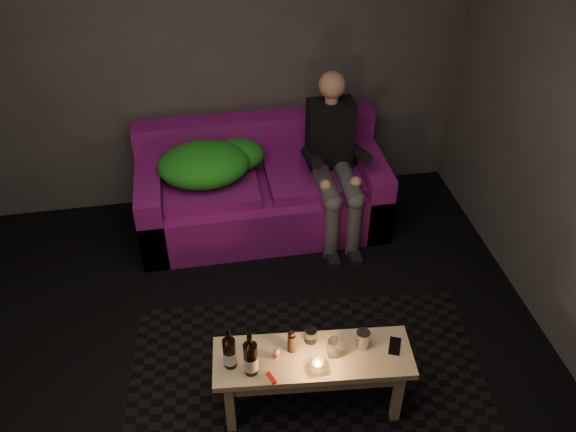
# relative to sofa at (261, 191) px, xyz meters

# --- Properties ---
(floor) EXTENTS (4.50, 4.50, 0.00)m
(floor) POSITION_rel_sofa_xyz_m (-0.32, -1.82, -0.29)
(floor) COLOR black
(floor) RESTS_ON ground
(room) EXTENTS (4.50, 4.50, 4.50)m
(room) POSITION_rel_sofa_xyz_m (-0.32, -1.35, 1.35)
(room) COLOR silver
(room) RESTS_ON ground
(rug) EXTENTS (2.33, 1.79, 0.01)m
(rug) POSITION_rel_sofa_xyz_m (0.04, -1.74, -0.29)
(rug) COLOR black
(rug) RESTS_ON floor
(sofa) EXTENTS (1.89, 0.85, 0.81)m
(sofa) POSITION_rel_sofa_xyz_m (0.00, 0.00, 0.00)
(sofa) COLOR #791078
(sofa) RESTS_ON floor
(green_blanket) EXTENTS (0.83, 0.57, 0.28)m
(green_blanket) POSITION_rel_sofa_xyz_m (-0.39, -0.01, 0.32)
(green_blanket) COLOR #1F951B
(green_blanket) RESTS_ON sofa
(person) EXTENTS (0.34, 0.78, 1.26)m
(person) POSITION_rel_sofa_xyz_m (0.54, -0.15, 0.36)
(person) COLOR black
(person) RESTS_ON sofa
(coffee_table) EXTENTS (1.12, 0.45, 0.45)m
(coffee_table) POSITION_rel_sofa_xyz_m (0.04, -1.79, 0.07)
(coffee_table) COLOR tan
(coffee_table) RESTS_ON rug
(beer_bottle_a) EXTENTS (0.07, 0.07, 0.29)m
(beer_bottle_a) POSITION_rel_sofa_xyz_m (-0.41, -1.78, 0.26)
(beer_bottle_a) COLOR black
(beer_bottle_a) RESTS_ON coffee_table
(beer_bottle_b) EXTENTS (0.08, 0.08, 0.31)m
(beer_bottle_b) POSITION_rel_sofa_xyz_m (-0.31, -1.84, 0.27)
(beer_bottle_b) COLOR black
(beer_bottle_b) RESTS_ON coffee_table
(salt_shaker) EXTENTS (0.04, 0.04, 0.08)m
(salt_shaker) POSITION_rel_sofa_xyz_m (-0.16, -1.77, 0.19)
(salt_shaker) COLOR silver
(salt_shaker) RESTS_ON coffee_table
(pepper_mill) EXTENTS (0.05, 0.05, 0.12)m
(pepper_mill) POSITION_rel_sofa_xyz_m (-0.07, -1.74, 0.21)
(pepper_mill) COLOR black
(pepper_mill) RESTS_ON coffee_table
(tumbler_back) EXTENTS (0.09, 0.09, 0.08)m
(tumbler_back) POSITION_rel_sofa_xyz_m (0.05, -1.69, 0.20)
(tumbler_back) COLOR white
(tumbler_back) RESTS_ON coffee_table
(tealight) EXTENTS (0.06, 0.06, 0.05)m
(tealight) POSITION_rel_sofa_xyz_m (0.05, -1.88, 0.18)
(tealight) COLOR white
(tealight) RESTS_ON coffee_table
(tumbler_front) EXTENTS (0.09, 0.09, 0.10)m
(tumbler_front) POSITION_rel_sofa_xyz_m (0.16, -1.80, 0.20)
(tumbler_front) COLOR white
(tumbler_front) RESTS_ON coffee_table
(steel_cup) EXTENTS (0.08, 0.08, 0.11)m
(steel_cup) POSITION_rel_sofa_xyz_m (0.32, -1.77, 0.21)
(steel_cup) COLOR #AFB1B6
(steel_cup) RESTS_ON coffee_table
(smartphone) EXTENTS (0.11, 0.14, 0.01)m
(smartphone) POSITION_rel_sofa_xyz_m (0.50, -1.81, 0.16)
(smartphone) COLOR black
(smartphone) RESTS_ON coffee_table
(red_lighter) EXTENTS (0.05, 0.08, 0.01)m
(red_lighter) POSITION_rel_sofa_xyz_m (-0.21, -1.91, 0.16)
(red_lighter) COLOR red
(red_lighter) RESTS_ON coffee_table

